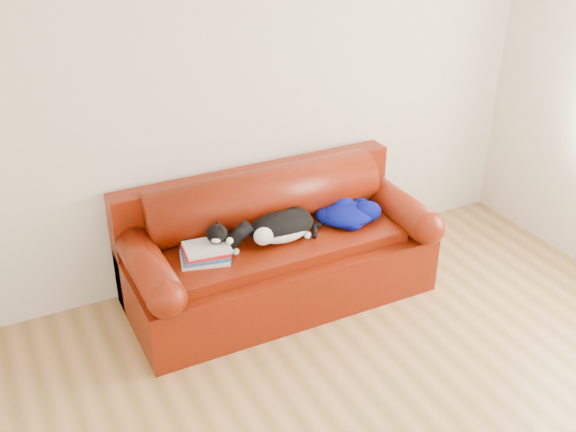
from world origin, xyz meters
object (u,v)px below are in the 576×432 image
at_px(sofa_base, 279,267).
at_px(blanket, 349,213).
at_px(book_stack, 206,253).
at_px(cat, 281,227).

relative_size(sofa_base, blanket, 4.39).
bearing_deg(sofa_base, book_stack, -173.10).
xyz_separation_m(book_stack, cat, (0.55, 0.01, 0.05)).
height_order(cat, blanket, cat).
bearing_deg(book_stack, blanket, 1.67).
bearing_deg(sofa_base, cat, -96.90).
height_order(book_stack, blanket, blanket).
relative_size(sofa_base, cat, 3.04).
bearing_deg(cat, blanket, -12.31).
distance_m(sofa_base, book_stack, 0.64).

